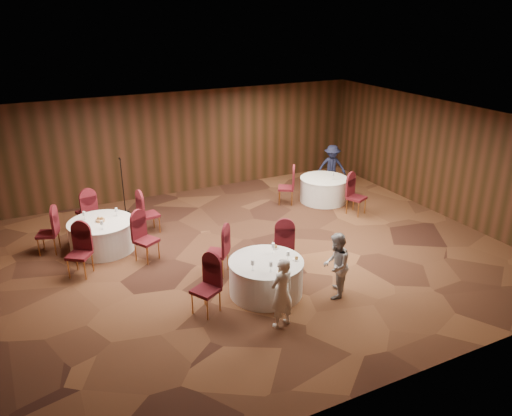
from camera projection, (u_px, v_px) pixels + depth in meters
name	position (u px, v px, depth m)	size (l,w,h in m)	color
ground	(252.00, 254.00, 12.08)	(12.00, 12.00, 0.00)	black
room_shell	(252.00, 177.00, 11.34)	(12.00, 12.00, 12.00)	silver
table_main	(266.00, 277.00, 10.32)	(1.55, 1.55, 0.74)	silver
table_left	(102.00, 235.00, 12.21)	(1.58, 1.58, 0.74)	silver
table_right	(324.00, 189.00, 15.27)	(1.45, 1.45, 0.74)	silver
chairs_main	(237.00, 261.00, 10.71)	(3.05, 2.08, 1.00)	#3D0C12
chairs_left	(102.00, 230.00, 12.19)	(3.14, 3.15, 1.00)	#3D0C12
chairs_right	(320.00, 192.00, 14.65)	(2.09, 2.33, 1.00)	#3D0C12
tabletop_main	(278.00, 258.00, 10.13)	(1.10, 1.14, 0.22)	silver
tabletop_left	(100.00, 218.00, 12.04)	(0.82, 0.84, 0.22)	silver
tabletop_right	(333.00, 174.00, 14.95)	(0.08, 0.08, 0.22)	silver
mic_stand	(124.00, 197.00, 14.34)	(0.24, 0.24, 1.65)	black
woman_a	(282.00, 293.00, 9.13)	(0.51, 0.33, 1.40)	white
woman_b	(336.00, 266.00, 10.10)	(0.68, 0.53, 1.40)	#AAAAAE
man_c	(332.00, 167.00, 16.28)	(0.93, 0.53, 1.44)	#161933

